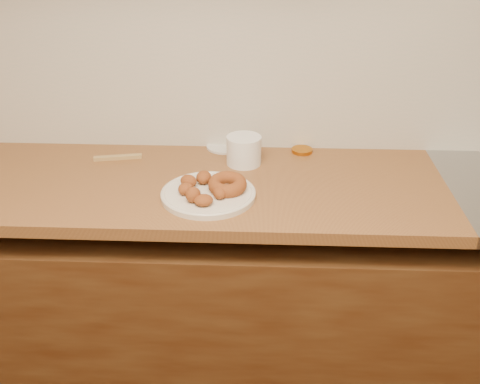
# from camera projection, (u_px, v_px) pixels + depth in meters

# --- Properties ---
(wall_back) EXTENTS (4.00, 0.02, 2.70)m
(wall_back) POSITION_uv_depth(u_px,v_px,m) (295.00, 23.00, 1.90)
(wall_back) COLOR tan
(wall_back) RESTS_ON ground
(base_cabinet) EXTENTS (3.60, 0.60, 0.77)m
(base_cabinet) POSITION_uv_depth(u_px,v_px,m) (287.00, 306.00, 2.08)
(base_cabinet) COLOR brown
(base_cabinet) RESTS_ON floor
(butcher_block) EXTENTS (2.30, 0.62, 0.04)m
(butcher_block) POSITION_uv_depth(u_px,v_px,m) (98.00, 184.00, 1.87)
(butcher_block) COLOR olive
(butcher_block) RESTS_ON base_cabinet
(backsplash) EXTENTS (3.60, 0.02, 0.60)m
(backsplash) POSITION_uv_depth(u_px,v_px,m) (293.00, 68.00, 1.96)
(backsplash) COLOR beige
(backsplash) RESTS_ON wall_back
(donut_plate) EXTENTS (0.30, 0.30, 0.02)m
(donut_plate) POSITION_uv_depth(u_px,v_px,m) (208.00, 194.00, 1.75)
(donut_plate) COLOR silver
(donut_plate) RESTS_ON butcher_block
(ring_donut) EXTENTS (0.14, 0.14, 0.05)m
(ring_donut) POSITION_uv_depth(u_px,v_px,m) (227.00, 184.00, 1.75)
(ring_donut) COLOR brown
(ring_donut) RESTS_ON donut_plate
(fried_dough_chunks) EXTENTS (0.16, 0.21, 0.05)m
(fried_dough_chunks) POSITION_uv_depth(u_px,v_px,m) (198.00, 188.00, 1.73)
(fried_dough_chunks) COLOR brown
(fried_dough_chunks) RESTS_ON donut_plate
(plastic_tub) EXTENTS (0.15, 0.15, 0.10)m
(plastic_tub) POSITION_uv_depth(u_px,v_px,m) (244.00, 150.00, 1.95)
(plastic_tub) COLOR white
(plastic_tub) RESTS_ON butcher_block
(tub_lid) EXTENTS (0.14, 0.14, 0.01)m
(tub_lid) POSITION_uv_depth(u_px,v_px,m) (225.00, 146.00, 2.09)
(tub_lid) COLOR silver
(tub_lid) RESTS_ON butcher_block
(brass_jar_lid) EXTENTS (0.09, 0.09, 0.01)m
(brass_jar_lid) POSITION_uv_depth(u_px,v_px,m) (302.00, 150.00, 2.05)
(brass_jar_lid) COLOR #BB7219
(brass_jar_lid) RESTS_ON butcher_block
(wooden_utensil) EXTENTS (0.17, 0.05, 0.01)m
(wooden_utensil) POSITION_uv_depth(u_px,v_px,m) (118.00, 157.00, 2.00)
(wooden_utensil) COLOR tan
(wooden_utensil) RESTS_ON butcher_block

